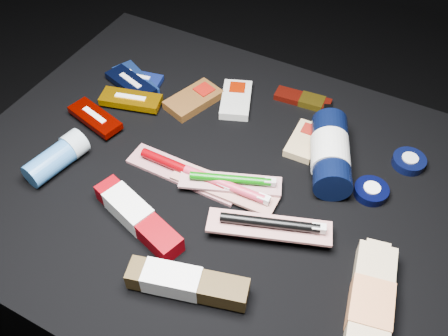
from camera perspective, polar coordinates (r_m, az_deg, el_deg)
The scene contains 22 objects.
ground at distance 1.29m, azimuth -0.82°, elevation -12.48°, with size 3.00×3.00×0.00m, color black.
cloth_table at distance 1.12m, azimuth -0.93°, elevation -7.53°, with size 0.98×0.78×0.40m, color black.
luna_bar_0 at distance 1.17m, azimuth -10.07°, elevation 9.80°, with size 0.14×0.10×0.02m.
luna_bar_1 at distance 1.17m, azimuth -9.77°, elevation 10.05°, with size 0.12×0.06×0.01m.
luna_bar_2 at distance 1.16m, azimuth -10.60°, elevation 9.50°, with size 0.14×0.08×0.02m.
luna_bar_3 at distance 1.11m, azimuth -10.60°, elevation 7.68°, with size 0.14×0.08×0.02m.
luna_bar_4 at distance 1.08m, azimuth -14.53°, elevation 5.59°, with size 0.13×0.08×0.02m.
clif_bar_0 at distance 1.10m, azimuth -3.32°, elevation 7.92°, with size 0.10×0.14×0.02m.
clif_bar_1 at distance 1.10m, azimuth 1.41°, elevation 7.98°, with size 0.10×0.13×0.02m.
clif_bar_2 at distance 1.02m, azimuth 9.30°, elevation 3.23°, with size 0.06×0.10×0.02m.
power_bar at distance 1.12m, azimuth 9.33°, elevation 7.67°, with size 0.13×0.05×0.02m.
lotion_bottle at distance 0.97m, azimuth 12.09°, elevation 1.71°, with size 0.13×0.23×0.07m.
cream_tin_upper at distance 1.03m, azimuth 20.38°, elevation 0.73°, with size 0.06×0.06×0.02m.
cream_tin_lower at distance 0.96m, azimuth 16.47°, elevation -2.53°, with size 0.06×0.06×0.02m.
bodywash_bottle at distance 0.83m, azimuth 16.47°, elevation -14.07°, with size 0.09×0.19×0.04m.
deodorant_stick at distance 1.01m, azimuth -18.52°, elevation 1.15°, with size 0.07×0.13×0.05m.
toothbrush_pack_0 at distance 0.95m, azimuth -4.47°, elevation -0.48°, with size 0.23×0.05×0.03m.
toothbrush_pack_1 at distance 0.92m, azimuth 0.16°, elevation -2.15°, with size 0.21×0.05×0.02m.
toothbrush_pack_2 at distance 0.92m, azimuth 0.89°, elevation -1.50°, with size 0.19×0.11×0.02m.
toothbrush_pack_3 at distance 0.85m, azimuth 5.41°, elevation -6.53°, with size 0.22×0.12×0.02m.
toothpaste_carton_red at distance 0.89m, azimuth -10.15°, elevation -5.27°, with size 0.20×0.10×0.04m.
toothpaste_carton_green at distance 0.80m, azimuth -4.81°, elevation -12.87°, with size 0.20×0.09×0.04m.
Camera 1 is at (0.31, -0.54, 1.13)m, focal length 40.00 mm.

